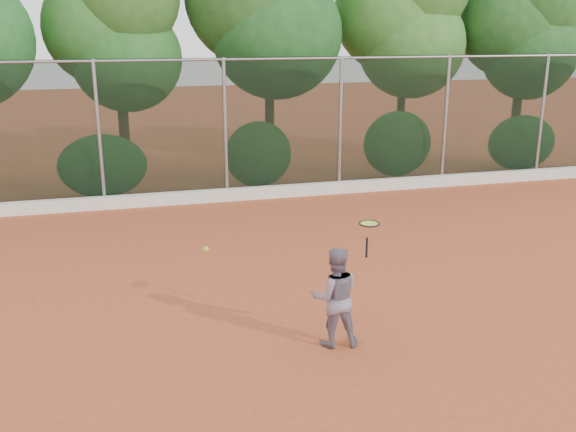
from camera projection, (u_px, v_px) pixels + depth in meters
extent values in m
plane|color=#A84A27|center=(305.00, 312.00, 9.82)|extent=(80.00, 80.00, 0.00)
cube|color=silver|center=(228.00, 195.00, 16.10)|extent=(24.00, 0.20, 0.30)
imported|color=slate|center=(335.00, 297.00, 8.64)|extent=(0.75, 0.62, 1.40)
cube|color=black|center=(225.00, 130.00, 15.81)|extent=(24.00, 0.01, 3.50)
cylinder|color=gray|center=(223.00, 60.00, 15.33)|extent=(24.00, 0.06, 0.06)
cylinder|color=gray|center=(99.00, 135.00, 15.07)|extent=(0.09, 0.09, 3.50)
cylinder|color=gray|center=(225.00, 130.00, 15.81)|extent=(0.09, 0.09, 3.50)
cylinder|color=gray|center=(340.00, 126.00, 16.56)|extent=(0.09, 0.09, 3.50)
cylinder|color=gray|center=(445.00, 121.00, 17.30)|extent=(0.09, 0.09, 3.50)
cylinder|color=gray|center=(542.00, 118.00, 18.04)|extent=(0.09, 0.09, 3.50)
cylinder|color=#482C1B|center=(125.00, 141.00, 17.51)|extent=(0.28, 0.28, 2.40)
ellipsoid|color=#1F541D|center=(127.00, 59.00, 16.84)|extent=(2.90, 2.40, 2.80)
ellipsoid|color=#245B1F|center=(105.00, 27.00, 16.77)|extent=(3.20, 2.70, 3.10)
cylinder|color=#402618|center=(270.00, 126.00, 18.13)|extent=(0.26, 0.26, 3.00)
ellipsoid|color=#286526|center=(277.00, 35.00, 17.38)|extent=(3.60, 3.00, 3.50)
cylinder|color=#45311A|center=(400.00, 125.00, 19.38)|extent=(0.24, 0.24, 2.70)
ellipsoid|color=#2D6020|center=(412.00, 45.00, 18.67)|extent=(3.20, 2.70, 3.10)
ellipsoid|color=#2C6322|center=(393.00, 13.00, 18.57)|extent=(3.50, 2.90, 3.40)
cylinder|color=#47301B|center=(515.00, 126.00, 19.95)|extent=(0.28, 0.28, 2.50)
ellipsoid|color=#296326|center=(530.00, 51.00, 19.27)|extent=(3.00, 2.50, 2.90)
ellipsoid|color=#2D6526|center=(512.00, 23.00, 19.20)|extent=(3.30, 2.80, 3.20)
ellipsoid|color=#2C6A28|center=(103.00, 166.00, 16.07)|extent=(2.20, 1.16, 1.60)
ellipsoid|color=#336727|center=(258.00, 154.00, 17.03)|extent=(1.80, 1.04, 1.76)
ellipsoid|color=#37722B|center=(397.00, 144.00, 17.99)|extent=(2.00, 1.10, 1.84)
ellipsoid|color=#316F2A|center=(522.00, 143.00, 19.02)|extent=(2.16, 1.12, 1.64)
cylinder|color=black|center=(367.00, 248.00, 8.50)|extent=(0.04, 0.05, 0.28)
torus|color=black|center=(369.00, 224.00, 8.35)|extent=(0.37, 0.37, 0.03)
cylinder|color=#B0CB3B|center=(369.00, 224.00, 8.35)|extent=(0.31, 0.31, 0.01)
sphere|color=#BCD730|center=(206.00, 249.00, 8.11)|extent=(0.07, 0.07, 0.07)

